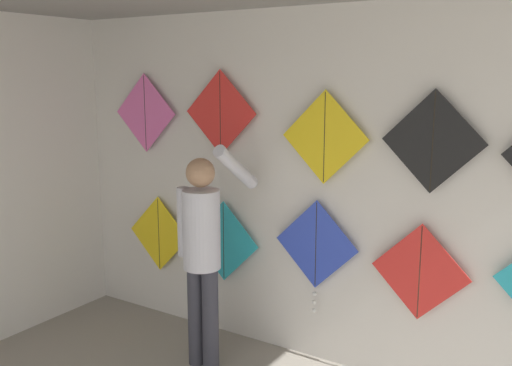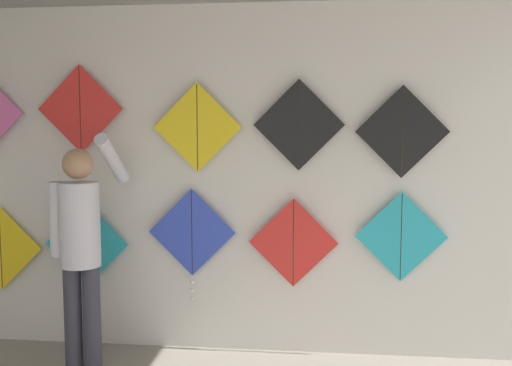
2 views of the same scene
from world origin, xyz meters
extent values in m
cube|color=silver|center=(0.00, 4.13, 1.40)|extent=(5.73, 0.06, 2.80)
cylinder|color=#383842|center=(-0.77, 3.50, 0.41)|extent=(0.13, 0.13, 0.82)
cylinder|color=#383842|center=(-0.63, 3.50, 0.41)|extent=(0.13, 0.13, 0.82)
cylinder|color=silver|center=(-0.70, 3.50, 1.13)|extent=(0.29, 0.29, 0.61)
sphere|color=tan|center=(-0.70, 3.50, 1.57)|extent=(0.22, 0.22, 0.22)
cylinder|color=silver|center=(-0.88, 3.51, 1.16)|extent=(0.10, 0.10, 0.55)
cylinder|color=silver|center=(-0.52, 3.72, 1.59)|extent=(0.10, 0.51, 0.40)
cube|color=yellow|center=(-1.63, 4.04, 0.82)|extent=(0.71, 0.01, 0.71)
cylinder|color=black|center=(-1.63, 4.04, 0.82)|extent=(0.01, 0.01, 0.68)
cube|color=#28B2C6|center=(-0.88, 4.04, 0.87)|extent=(0.71, 0.01, 0.71)
cylinder|color=black|center=(-0.88, 4.04, 0.87)|extent=(0.01, 0.01, 0.68)
cube|color=blue|center=(0.01, 4.04, 0.98)|extent=(0.71, 0.01, 0.71)
cylinder|color=black|center=(0.01, 4.04, 0.98)|extent=(0.01, 0.01, 0.68)
sphere|color=white|center=(0.01, 4.03, 0.58)|extent=(0.04, 0.04, 0.04)
sphere|color=white|center=(0.01, 4.03, 0.51)|extent=(0.04, 0.04, 0.04)
sphere|color=white|center=(0.01, 4.03, 0.44)|extent=(0.04, 0.04, 0.04)
cube|color=red|center=(0.83, 4.04, 0.92)|extent=(0.71, 0.01, 0.71)
cylinder|color=black|center=(0.83, 4.04, 0.92)|extent=(0.01, 0.01, 0.68)
cube|color=pink|center=(-1.75, 4.04, 1.94)|extent=(0.71, 0.01, 0.71)
cylinder|color=black|center=(-1.75, 4.04, 1.94)|extent=(0.01, 0.01, 0.68)
cube|color=red|center=(-0.90, 4.04, 1.98)|extent=(0.71, 0.01, 0.71)
cylinder|color=black|center=(-0.90, 4.04, 1.98)|extent=(0.01, 0.01, 0.68)
cube|color=yellow|center=(0.06, 4.04, 1.83)|extent=(0.71, 0.01, 0.71)
cylinder|color=black|center=(0.06, 4.04, 1.83)|extent=(0.01, 0.01, 0.68)
cube|color=black|center=(0.86, 4.04, 1.85)|extent=(0.71, 0.01, 0.71)
cylinder|color=black|center=(0.86, 4.04, 1.85)|extent=(0.01, 0.01, 0.68)
camera|label=1|loc=(1.91, 0.18, 2.31)|focal=40.00mm
camera|label=2|loc=(1.01, -0.42, 1.83)|focal=40.00mm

